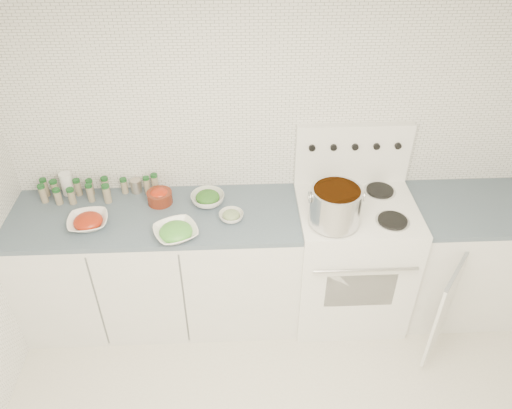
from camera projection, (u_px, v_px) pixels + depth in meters
name	position (u px, v px, depth m)	size (l,w,h in m)	color
room_walls	(317.00, 267.00, 1.85)	(3.54, 3.04, 2.52)	white
counter_left	(162.00, 266.00, 3.44)	(1.85, 0.62, 0.90)	white
stove	(350.00, 255.00, 3.46)	(0.76, 0.70, 1.36)	white
counter_right	(465.00, 257.00, 3.51)	(0.89, 0.94, 0.90)	white
stock_pot	(336.00, 204.00, 2.97)	(0.33, 0.31, 0.23)	silver
bowl_tomato	(88.00, 221.00, 3.06)	(0.28, 0.28, 0.08)	white
bowl_snowpea	(176.00, 232.00, 2.98)	(0.34, 0.34, 0.09)	white
bowl_broccoli	(208.00, 198.00, 3.24)	(0.27, 0.27, 0.09)	white
bowl_zucchini	(231.00, 216.00, 3.11)	(0.19, 0.19, 0.06)	white
bowl_pepper	(160.00, 196.00, 3.24)	(0.16, 0.16, 0.10)	#612010
salt_canister	(67.00, 184.00, 3.31)	(0.08, 0.08, 0.16)	white
tin_can	(136.00, 186.00, 3.34)	(0.07, 0.07, 0.09)	#AA9E90
spice_cluster	(90.00, 189.00, 3.28)	(0.77, 0.16, 0.14)	gray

